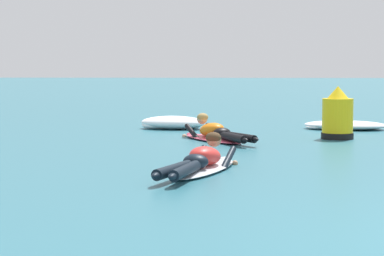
% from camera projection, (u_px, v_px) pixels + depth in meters
% --- Properties ---
extents(ground_plane, '(120.00, 120.00, 0.00)m').
position_uv_depth(ground_plane, '(379.00, 133.00, 15.51)').
color(ground_plane, '#2D6B7A').
extents(surfer_near, '(1.13, 2.58, 0.53)m').
position_uv_depth(surfer_near, '(201.00, 162.00, 9.82)').
color(surfer_near, silver).
rests_on(surfer_near, ground).
extents(surfer_far, '(1.57, 2.31, 0.53)m').
position_uv_depth(surfer_far, '(216.00, 134.00, 13.80)').
color(surfer_far, '#E54C66').
rests_on(surfer_far, ground).
extents(whitewater_mid_left, '(1.97, 1.36, 0.19)m').
position_uv_depth(whitewater_mid_left, '(346.00, 125.00, 16.25)').
color(whitewater_mid_left, white).
rests_on(whitewater_mid_left, ground).
extents(whitewater_back, '(1.58, 1.09, 0.29)m').
position_uv_depth(whitewater_back, '(173.00, 123.00, 16.36)').
color(whitewater_back, white).
rests_on(whitewater_back, ground).
extents(channel_marker_buoy, '(0.62, 0.62, 1.02)m').
position_uv_depth(channel_marker_buoy, '(338.00, 118.00, 14.17)').
color(channel_marker_buoy, yellow).
rests_on(channel_marker_buoy, ground).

